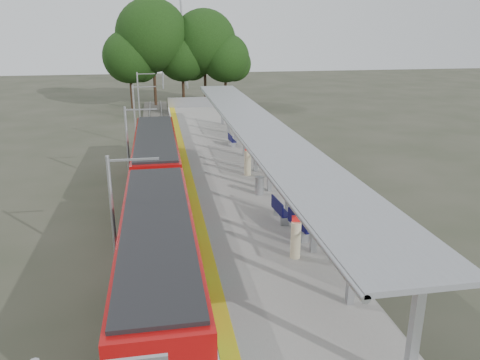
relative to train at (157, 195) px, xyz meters
The scene contains 14 objects.
trackbed 8.71m from the train, 90.01° to the left, with size 3.00×70.00×0.24m, color #59544C.
platform 9.73m from the train, 62.08° to the left, with size 6.00×50.00×1.00m, color gray.
tactile_strip 8.77m from the train, 77.07° to the left, with size 0.60×50.00×0.02m, color gold.
end_fence 33.75m from the train, 82.34° to the left, with size 6.00×0.10×1.20m, color #9EA0A5.
train is the anchor object (origin of this frame).
canopy 7.99m from the train, 37.46° to the left, with size 3.27×38.00×3.66m.
tree_cluster 41.31m from the train, 85.75° to the left, with size 18.91×9.50×13.81m.
catenary_masts 7.73m from the train, 102.90° to the left, with size 2.08×48.16×5.40m.
bench_near 7.49m from the train, 31.42° to the right, with size 0.86×1.77×1.17m.
bench_mid 6.26m from the train, 17.94° to the right, with size 0.64×1.66×1.11m.
bench_far 15.09m from the train, 66.45° to the left, with size 0.52×1.36×0.91m.
info_pillar_near 8.11m from the train, 46.34° to the right, with size 0.43×0.43×1.89m.
info_pillar_far 8.17m from the train, 44.64° to the left, with size 0.44×0.44×1.94m.
litter_bin 6.15m from the train, 19.34° to the left, with size 0.50×0.50×1.03m, color #9EA0A5.
Camera 1 is at (-4.25, -11.32, 10.22)m, focal length 35.00 mm.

